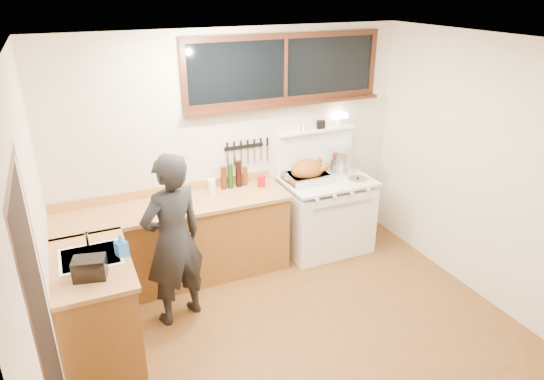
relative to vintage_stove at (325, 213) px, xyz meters
name	(u,v)px	position (x,y,z in m)	size (l,w,h in m)	color
ground_plane	(305,340)	(-1.00, -1.41, -0.48)	(4.00, 3.50, 0.02)	#583617
room_shell	(310,172)	(-1.00, -1.41, 1.18)	(4.10, 3.60, 2.65)	beige
counter_back	(177,242)	(-1.80, 0.04, -0.01)	(2.44, 0.64, 1.00)	brown
counter_left	(96,307)	(-2.70, -0.79, -0.02)	(0.64, 1.09, 0.90)	brown
sink_unit	(91,263)	(-2.68, -0.71, 0.38)	(0.50, 0.45, 0.37)	white
vintage_stove	(325,213)	(0.00, 0.00, 0.00)	(1.02, 0.74, 1.59)	white
back_window	(286,76)	(-0.40, 0.31, 1.60)	(2.32, 0.13, 0.77)	black
left_doorway	(49,344)	(-2.99, -1.96, 0.62)	(0.02, 1.04, 2.17)	black
knife_strip	(246,148)	(-0.88, 0.32, 0.84)	(0.52, 0.03, 0.28)	black
man	(173,240)	(-1.96, -0.60, 0.37)	(0.71, 0.58, 1.68)	black
soap_bottle	(121,245)	(-2.43, -0.80, 0.53)	(0.12, 0.12, 0.20)	blue
toaster	(90,268)	(-2.70, -1.03, 0.52)	(0.28, 0.22, 0.17)	black
cutting_board	(175,201)	(-1.80, -0.01, 0.49)	(0.52, 0.46, 0.14)	#B47B47
roast_turkey	(308,173)	(-0.24, 0.04, 0.54)	(0.54, 0.39, 0.26)	silver
stockpot	(341,160)	(0.27, 0.15, 0.58)	(0.41, 0.41, 0.29)	silver
saucepan	(320,167)	(0.05, 0.26, 0.49)	(0.15, 0.27, 0.11)	silver
pot_lid	(358,179)	(0.31, -0.17, 0.44)	(0.28, 0.28, 0.04)	silver
coffee_tin	(261,181)	(-0.78, 0.11, 0.50)	(0.11, 0.10, 0.13)	#9F1115
pitcher	(212,186)	(-1.34, 0.17, 0.51)	(0.10, 0.10, 0.15)	white
bottle_cluster	(234,176)	(-1.07, 0.22, 0.57)	(0.31, 0.07, 0.30)	black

